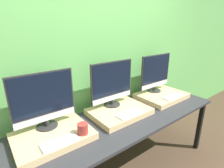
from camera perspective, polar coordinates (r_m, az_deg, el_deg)
wall_back at (r=2.03m, az=-3.97°, el=8.43°), size 8.00×0.04×2.60m
workbench at (r=1.92m, az=3.96°, el=-12.17°), size 2.34×0.74×0.74m
wooden_riser_left at (r=1.62m, az=-18.72°, el=-15.83°), size 0.62×0.47×0.06m
monitor_left at (r=1.60m, az=-21.38°, el=-4.73°), size 0.53×0.18×0.50m
keyboard_left at (r=1.47m, az=-16.67°, el=-17.66°), size 0.28×0.13×0.01m
mug at (r=1.52m, az=-9.52°, el=-14.19°), size 0.09×0.09×0.09m
wooden_riser_center at (r=1.93m, az=2.41°, el=-8.93°), size 0.62×0.47×0.06m
monitor_center at (r=1.91m, az=0.03°, el=0.35°), size 0.53×0.18×0.50m
keyboard_center at (r=1.80m, az=5.74°, el=-9.70°), size 0.28×0.13×0.01m
wooden_riser_right at (r=2.42m, az=15.85°, el=-3.70°), size 0.62×0.47×0.06m
monitor_right at (r=2.41m, az=14.01°, el=3.68°), size 0.53×0.18×0.50m
keyboard_right at (r=2.33m, az=19.07°, el=-3.97°), size 0.28×0.13×0.01m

